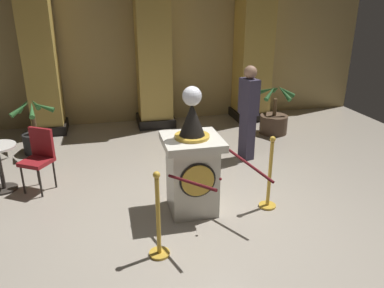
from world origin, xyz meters
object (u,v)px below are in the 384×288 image
Objects in this scene: potted_palm_right at (274,120)px; cafe_chair_red at (39,154)px; stanchion_near at (158,227)px; stanchion_far at (269,183)px; potted_palm_left at (36,137)px; bystander_guest at (248,111)px; pedestal_clock at (192,165)px.

cafe_chair_red is at bearing -160.82° from potted_palm_right.
stanchion_far reaches higher than stanchion_near.
stanchion_near is at bearing -130.35° from potted_palm_right.
stanchion_far is at bearing -40.07° from potted_palm_left.
stanchion_near is 0.62× the size of bystander_guest.
stanchion_far is at bearing 23.35° from stanchion_near.
potted_palm_left is 1.13× the size of cafe_chair_red.
potted_palm_right is at bearing 19.18° from cafe_chair_red.
bystander_guest is 1.78× the size of cafe_chair_red.
potted_palm_left reaches higher than stanchion_far.
bystander_guest is (1.99, 2.45, 0.54)m from stanchion_near.
bystander_guest reaches higher than stanchion_near.
bystander_guest reaches higher than potted_palm_right.
pedestal_clock is 1.82× the size of cafe_chair_red.
potted_palm_right is at bearing 47.18° from bystander_guest.
cafe_chair_red is at bearing 151.51° from pedestal_clock.
stanchion_far is (1.06, -0.18, -0.30)m from pedestal_clock.
pedestal_clock is 2.39m from cafe_chair_red.
potted_palm_right reaches higher than cafe_chair_red.
potted_palm_left is at bearing 131.33° from pedestal_clock.
stanchion_near is 0.95× the size of potted_palm_right.
bystander_guest is (1.40, 1.56, 0.24)m from pedestal_clock.
potted_palm_right is (2.48, 2.73, -0.37)m from pedestal_clock.
bystander_guest is 3.54m from cafe_chair_red.
cafe_chair_red is (-4.58, -1.59, 0.27)m from potted_palm_right.
potted_palm_right reaches higher than stanchion_near.
potted_palm_right reaches higher than potted_palm_left.
stanchion_far is 3.24m from potted_palm_right.
pedestal_clock is 2.11m from bystander_guest.
pedestal_clock reaches higher than stanchion_near.
pedestal_clock is 1.11m from stanchion_near.
bystander_guest is (-1.09, -1.17, 0.61)m from potted_palm_right.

